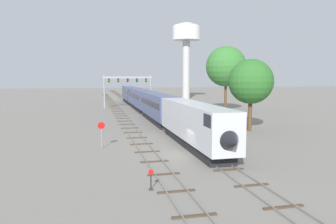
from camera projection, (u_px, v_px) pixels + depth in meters
name	position (u px, v px, depth m)	size (l,w,h in m)	color
ground_plane	(185.00, 155.00, 32.46)	(400.00, 400.00, 0.00)	gray
track_main	(133.00, 104.00, 91.03)	(2.60, 200.00, 0.16)	slate
track_near	(118.00, 112.00, 70.42)	(2.60, 160.00, 0.16)	slate
passenger_train	(147.00, 102.00, 66.77)	(3.04, 83.31, 4.80)	silver
signal_gantry	(128.00, 84.00, 81.12)	(12.10, 0.49, 8.15)	#999BA0
water_tower	(186.00, 39.00, 113.74)	(9.76, 9.76, 26.60)	beige
switch_stand	(151.00, 183.00, 22.31)	(0.36, 0.24, 1.46)	black
stop_sign	(101.00, 131.00, 35.24)	(0.76, 0.08, 2.88)	gray
trackside_tree_left	(226.00, 66.00, 71.46)	(8.79, 8.79, 14.36)	brown
trackside_tree_mid	(251.00, 82.00, 46.13)	(6.33, 6.33, 10.21)	brown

